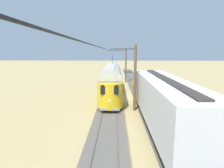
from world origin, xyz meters
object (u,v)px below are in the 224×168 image
(catenary_pole_foreground, at_px, (125,65))
(track_end_bumper, at_px, (137,84))
(catenary_pole_mid_near, at_px, (134,77))
(boxcar_adjacent, at_px, (164,102))
(vintage_streetcar, at_px, (112,79))
(switch_stand, at_px, (146,82))

(catenary_pole_foreground, relative_size, track_end_bumper, 3.71)
(catenary_pole_mid_near, relative_size, track_end_bumper, 3.71)
(boxcar_adjacent, bearing_deg, vintage_streetcar, -69.03)
(switch_stand, bearing_deg, catenary_pole_mid_near, 75.88)
(catenary_pole_mid_near, bearing_deg, track_end_bumper, -97.73)
(boxcar_adjacent, bearing_deg, catenary_pole_foreground, -85.14)
(track_end_bumper, bearing_deg, switch_stand, -177.25)
(vintage_streetcar, height_order, catenary_pole_mid_near, catenary_pole_mid_near)
(catenary_pole_foreground, bearing_deg, catenary_pole_mid_near, 90.00)
(boxcar_adjacent, distance_m, switch_stand, 18.57)
(switch_stand, xyz_separation_m, track_end_bumper, (1.63, 0.08, -0.30))
(catenary_pole_foreground, xyz_separation_m, switch_stand, (-3.51, 3.76, -2.80))
(vintage_streetcar, distance_m, catenary_pole_mid_near, 7.38)
(vintage_streetcar, distance_m, switch_stand, 9.42)
(vintage_streetcar, xyz_separation_m, catenary_pole_mid_near, (-2.45, 6.85, 1.24))
(vintage_streetcar, xyz_separation_m, track_end_bumper, (-4.33, -7.04, -1.86))
(catenary_pole_foreground, height_order, track_end_bumper, catenary_pole_foreground)
(vintage_streetcar, relative_size, boxcar_adjacent, 1.19)
(switch_stand, bearing_deg, track_end_bumper, 2.75)
(boxcar_adjacent, distance_m, track_end_bumper, 18.45)
(catenary_pole_foreground, height_order, catenary_pole_mid_near, same)
(catenary_pole_foreground, height_order, switch_stand, catenary_pole_foreground)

